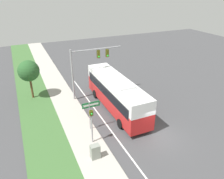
% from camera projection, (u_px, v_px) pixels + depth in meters
% --- Properties ---
extents(ground_plane, '(80.00, 80.00, 0.00)m').
position_uv_depth(ground_plane, '(158.00, 135.00, 19.71)').
color(ground_plane, '#424244').
extents(sidewalk, '(2.80, 80.00, 0.12)m').
position_uv_depth(sidewalk, '(93.00, 154.00, 17.39)').
color(sidewalk, '#ADA89E').
rests_on(sidewalk, ground_plane).
extents(grass_verge, '(3.60, 80.00, 0.10)m').
position_uv_depth(grass_verge, '(53.00, 167.00, 16.21)').
color(grass_verge, '#3D6633').
rests_on(grass_verge, ground_plane).
extents(lane_divider_near, '(0.14, 30.00, 0.01)m').
position_uv_depth(lane_divider_near, '(122.00, 146.00, 18.38)').
color(lane_divider_near, silver).
rests_on(lane_divider_near, ground_plane).
extents(bus, '(2.60, 10.97, 3.68)m').
position_uv_depth(bus, '(116.00, 92.00, 23.06)').
color(bus, red).
rests_on(bus, ground_plane).
extents(signal_gantry, '(6.05, 0.41, 6.03)m').
position_uv_depth(signal_gantry, '(88.00, 63.00, 24.63)').
color(signal_gantry, '#939399').
rests_on(signal_gantry, ground_plane).
extents(pedestrian_signal, '(0.28, 0.34, 3.22)m').
position_uv_depth(pedestrian_signal, '(92.00, 122.00, 17.80)').
color(pedestrian_signal, '#939399').
rests_on(pedestrian_signal, ground_plane).
extents(street_sign, '(1.66, 0.08, 2.97)m').
position_uv_depth(street_sign, '(90.00, 110.00, 19.53)').
color(street_sign, '#939399').
rests_on(street_sign, ground_plane).
extents(utility_cabinet, '(0.71, 0.51, 1.20)m').
position_uv_depth(utility_cabinet, '(95.00, 152.00, 16.72)').
color(utility_cabinet, gray).
rests_on(utility_cabinet, sidewalk).
extents(roadside_tree, '(2.40, 2.40, 4.59)m').
position_uv_depth(roadside_tree, '(29.00, 71.00, 24.66)').
color(roadside_tree, brown).
rests_on(roadside_tree, grass_verge).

